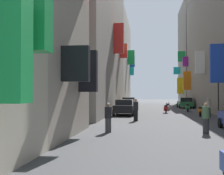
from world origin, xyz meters
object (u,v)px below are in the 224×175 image
at_px(scooter_white, 168,107).
at_px(scooter_green, 188,108).
at_px(pedestrian_crossing, 206,118).
at_px(pedestrian_mid_street, 108,118).
at_px(scooter_orange, 202,111).
at_px(pedestrian_near_left, 209,108).
at_px(parked_car_green, 185,103).
at_px(pedestrian_near_right, 136,110).
at_px(scooter_red, 166,109).
at_px(traffic_light_far_corner, 218,85).
at_px(parked_car_black, 125,107).
at_px(parked_car_yellow, 129,103).

bearing_deg(scooter_white, scooter_green, -48.05).
height_order(pedestrian_crossing, pedestrian_mid_street, pedestrian_crossing).
height_order(scooter_orange, pedestrian_near_left, pedestrian_near_left).
bearing_deg(scooter_green, parked_car_green, 84.65).
xyz_separation_m(pedestrian_crossing, pedestrian_near_right, (-3.82, 6.43, 0.04)).
relative_size(scooter_red, traffic_light_far_corner, 0.47).
bearing_deg(pedestrian_mid_street, pedestrian_crossing, 1.37).
height_order(scooter_green, pedestrian_near_left, pedestrian_near_left).
bearing_deg(traffic_light_far_corner, pedestrian_near_left, -149.40).
xyz_separation_m(parked_car_black, pedestrian_mid_street, (0.09, -12.41, -0.01)).
bearing_deg(parked_car_green, parked_car_black, -117.55).
relative_size(parked_car_black, traffic_light_far_corner, 1.09).
height_order(parked_car_yellow, scooter_orange, parked_car_yellow).
xyz_separation_m(parked_car_black, scooter_white, (4.66, 7.99, -0.31)).
bearing_deg(traffic_light_far_corner, scooter_red, 129.48).
distance_m(scooter_white, pedestrian_mid_street, 20.91).
bearing_deg(parked_car_black, scooter_orange, -4.85).
distance_m(scooter_green, traffic_light_far_corner, 7.92).
bearing_deg(pedestrian_mid_street, pedestrian_near_right, 79.65).
xyz_separation_m(pedestrian_crossing, traffic_light_far_corner, (3.12, 10.67, 1.95)).
xyz_separation_m(scooter_orange, scooter_green, (-0.37, 6.39, 0.00)).
height_order(scooter_green, pedestrian_mid_street, pedestrian_mid_street).
distance_m(parked_car_black, scooter_red, 5.33).
relative_size(parked_car_green, pedestrian_near_right, 2.64).
xyz_separation_m(scooter_orange, pedestrian_near_left, (0.28, -1.59, 0.37)).
height_order(pedestrian_crossing, traffic_light_far_corner, traffic_light_far_corner).
height_order(parked_car_green, scooter_green, parked_car_green).
bearing_deg(pedestrian_crossing, pedestrian_near_left, 77.85).
bearing_deg(pedestrian_near_right, scooter_orange, 42.63).
xyz_separation_m(parked_car_black, traffic_light_far_corner, (8.23, -1.62, 1.96)).
bearing_deg(pedestrian_crossing, scooter_white, 91.27).
bearing_deg(parked_car_yellow, scooter_green, -27.30).
xyz_separation_m(pedestrian_mid_street, traffic_light_far_corner, (8.14, 10.79, 1.97)).
distance_m(parked_car_green, scooter_green, 8.48).
bearing_deg(scooter_green, pedestrian_crossing, -94.82).
height_order(scooter_orange, pedestrian_mid_street, pedestrian_mid_street).
height_order(scooter_red, pedestrian_near_right, pedestrian_near_right).
relative_size(scooter_white, scooter_green, 1.07).
bearing_deg(parked_car_black, pedestrian_crossing, -67.43).
distance_m(scooter_orange, traffic_light_far_corner, 2.78).
relative_size(parked_car_yellow, parked_car_black, 0.94).
bearing_deg(pedestrian_mid_street, scooter_red, 75.79).
relative_size(pedestrian_near_right, traffic_light_far_corner, 0.42).
relative_size(parked_car_yellow, scooter_red, 2.20).
height_order(parked_car_black, scooter_red, parked_car_black).
bearing_deg(pedestrian_near_left, scooter_red, 119.77).
relative_size(pedestrian_crossing, pedestrian_mid_street, 1.02).
bearing_deg(scooter_green, scooter_white, 131.95).
bearing_deg(scooter_red, pedestrian_mid_street, -104.21).
relative_size(scooter_white, scooter_orange, 1.15).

